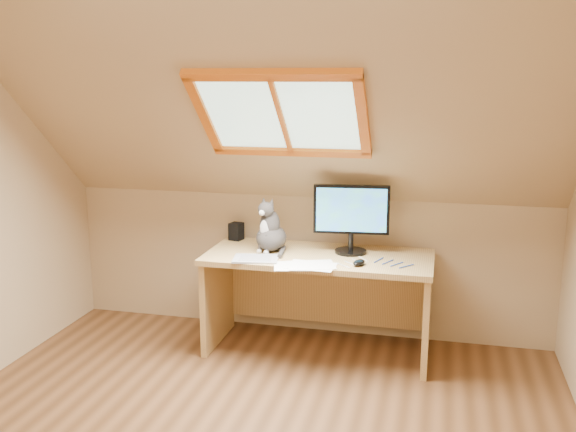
# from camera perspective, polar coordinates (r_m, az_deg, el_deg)

# --- Properties ---
(room_shell) EXTENTS (3.52, 3.52, 2.41)m
(room_shell) POSITION_cam_1_polar(r_m,az_deg,el_deg) (2.76, -6.36, 3.70)
(room_shell) COLOR tan
(room_shell) RESTS_ON ground
(desk) EXTENTS (1.50, 0.66, 0.68)m
(desk) POSITION_cam_1_polar(r_m,az_deg,el_deg) (4.39, 2.88, -5.91)
(desk) COLOR tan
(desk) RESTS_ON ground
(monitor) EXTENTS (0.50, 0.21, 0.46)m
(monitor) POSITION_cam_1_polar(r_m,az_deg,el_deg) (4.26, 5.65, 0.16)
(monitor) COLOR black
(monitor) RESTS_ON desk
(cat) EXTENTS (0.28, 0.30, 0.38)m
(cat) POSITION_cam_1_polar(r_m,az_deg,el_deg) (4.32, -1.57, -1.40)
(cat) COLOR #3F3B38
(cat) RESTS_ON desk
(desk_speaker) EXTENTS (0.10, 0.10, 0.12)m
(desk_speaker) POSITION_cam_1_polar(r_m,az_deg,el_deg) (4.65, -4.62, -1.37)
(desk_speaker) COLOR black
(desk_speaker) RESTS_ON desk
(graphics_tablet) EXTENTS (0.32, 0.25, 0.01)m
(graphics_tablet) POSITION_cam_1_polar(r_m,az_deg,el_deg) (4.15, -2.88, -3.82)
(graphics_tablet) COLOR #B2B2B7
(graphics_tablet) RESTS_ON desk
(mouse) EXTENTS (0.10, 0.13, 0.04)m
(mouse) POSITION_cam_1_polar(r_m,az_deg,el_deg) (4.05, 6.33, -4.13)
(mouse) COLOR black
(mouse) RESTS_ON desk
(papers) EXTENTS (0.35, 0.30, 0.01)m
(papers) POSITION_cam_1_polar(r_m,az_deg,el_deg) (4.03, 1.21, -4.32)
(papers) COLOR white
(papers) RESTS_ON desk
(cables) EXTENTS (0.51, 0.26, 0.01)m
(cables) POSITION_cam_1_polar(r_m,az_deg,el_deg) (4.10, 7.92, -4.14)
(cables) COLOR silver
(cables) RESTS_ON desk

